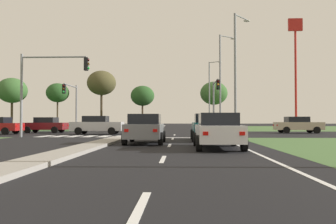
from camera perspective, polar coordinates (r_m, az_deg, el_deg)
ground_plane at (r=31.62m, az=-5.20°, el=-3.60°), size 200.00×200.00×0.00m
grass_verge_far_left at (r=63.19m, az=-25.71°, el=-2.35°), size 35.00×35.00×0.01m
grass_verge_far_right at (r=59.81m, az=23.24°, el=-2.44°), size 35.00×35.00×0.01m
median_island_near at (r=13.04m, az=-16.13°, el=-6.41°), size 1.20×22.00×0.14m
median_island_far at (r=56.49m, az=-1.92°, el=-2.55°), size 1.20×36.00×0.14m
lane_dash_near at (r=5.03m, az=-4.64°, el=-15.41°), size 0.14×2.00×0.01m
lane_dash_second at (r=10.93m, az=-0.84°, el=-7.79°), size 0.14×2.00×0.01m
lane_dash_third at (r=16.90m, az=0.25°, el=-5.52°), size 0.14×2.00×0.01m
lane_dash_fourth at (r=22.89m, az=0.77°, el=-4.44°), size 0.14×2.00×0.01m
lane_dash_fifth at (r=28.88m, az=1.08°, el=-3.80°), size 0.14×2.00×0.01m
edge_line_right at (r=13.67m, az=14.00°, el=-6.46°), size 0.14×24.00×0.01m
stop_bar_near at (r=24.36m, az=1.57°, el=-4.25°), size 6.40×0.50×0.01m
crosswalk_bar_near at (r=28.18m, az=-19.65°, el=-3.78°), size 0.70×2.80×0.01m
crosswalk_bar_second at (r=27.77m, az=-17.45°, el=-3.84°), size 0.70×2.80×0.01m
crosswalk_bar_third at (r=27.41m, az=-15.18°, el=-3.89°), size 0.70×2.80×0.01m
crosswalk_bar_fourth at (r=27.09m, az=-12.85°, el=-3.93°), size 0.70×2.80×0.01m
crosswalk_bar_fifth at (r=26.81m, az=-10.47°, el=-3.97°), size 0.70×2.80×0.01m
crosswalk_bar_sixth at (r=26.58m, az=-8.04°, el=-4.00°), size 0.70×2.80×0.01m
crosswalk_bar_seventh at (r=26.40m, az=-5.58°, el=-4.02°), size 0.70×2.80×0.01m
crosswalk_bar_eighth at (r=26.27m, az=-3.09°, el=-4.04°), size 0.70×2.80×0.01m
car_grey_third at (r=18.34m, az=-3.78°, el=-2.73°), size 2.00×4.20×1.55m
car_silver_fourth at (r=30.95m, az=-11.62°, el=-2.11°), size 4.51×1.96×1.61m
car_white_fifth at (r=15.16m, az=8.19°, el=-3.03°), size 2.00×4.46×1.53m
car_teal_sixth at (r=20.99m, az=6.64°, el=-2.47°), size 2.04×4.52×1.62m
car_beige_seventh at (r=35.26m, az=20.66°, el=-1.98°), size 4.39×1.98×1.57m
car_maroon_eighth at (r=35.91m, az=-19.60°, el=-2.02°), size 4.17×2.09×1.52m
traffic_signal_far_left at (r=38.18m, az=-15.60°, el=2.15°), size 0.32×4.43×5.13m
traffic_signal_far_right at (r=36.36m, az=7.79°, el=2.65°), size 0.32×4.95×5.44m
traffic_signal_near_left at (r=26.80m, az=-19.54°, el=5.07°), size 5.11×0.32×6.09m
street_lamp_second at (r=29.07m, az=11.21°, el=7.18°), size 1.62×1.73×9.99m
street_lamp_third at (r=39.86m, az=8.78°, el=5.56°), size 2.00×1.32×10.96m
street_lamp_fourth at (r=54.67m, az=6.98°, el=3.37°), size 1.92×1.35×10.41m
pedestrian_at_median at (r=42.31m, az=-3.29°, el=-1.28°), size 0.34×0.34×1.90m
fastfood_pole_sign at (r=48.01m, az=20.28°, el=9.51°), size 1.80×0.40×14.35m
treeline_near at (r=70.00m, az=-24.33°, el=3.24°), size 5.44×5.44×9.05m
treeline_second at (r=68.01m, az=-17.75°, el=3.02°), size 4.21×4.21×8.18m
treeline_third at (r=68.51m, az=-10.91°, el=4.69°), size 5.59×5.59×10.86m
treeline_fourth at (r=64.92m, az=-4.23°, el=2.66°), size 4.43×4.43×7.71m
treeline_fifth at (r=67.91m, az=7.57°, el=3.08°), size 5.31×5.31×8.77m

